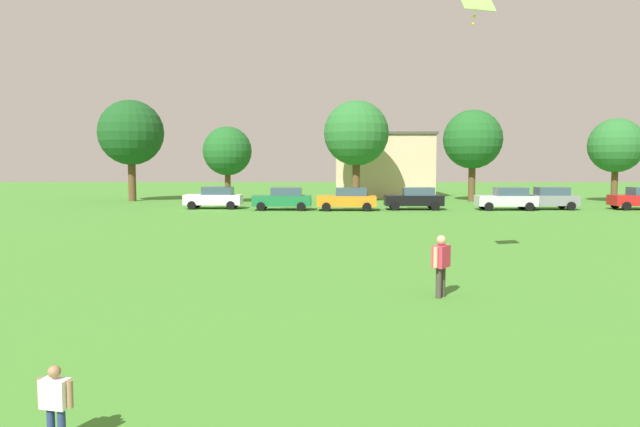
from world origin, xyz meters
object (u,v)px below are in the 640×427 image
at_px(parked_car_black_3, 415,198).
at_px(tree_right, 473,140).
at_px(parked_car_silver_4, 507,199).
at_px(tree_far_right, 616,146).
at_px(parked_car_white_0, 215,197).
at_px(child_kite_flyer, 55,399).
at_px(adult_bystander, 441,261).
at_px(parked_car_orange_2, 348,199).
at_px(tree_far_left, 131,133).
at_px(kite, 476,3).
at_px(parked_car_green_1, 283,198).
at_px(tree_left, 227,151).
at_px(parked_car_gray_5, 548,198).
at_px(tree_center, 356,133).

relative_size(parked_car_black_3, tree_right, 0.52).
distance_m(parked_car_silver_4, tree_far_right, 15.66).
distance_m(parked_car_white_0, parked_car_black_3, 15.14).
xyz_separation_m(child_kite_flyer, tree_far_right, (28.24, 46.72, 4.39)).
bearing_deg(adult_bystander, parked_car_orange_2, 38.09).
relative_size(child_kite_flyer, parked_car_white_0, 0.24).
bearing_deg(tree_far_left, parked_car_orange_2, -28.72).
height_order(child_kite_flyer, tree_far_left, tree_far_left).
bearing_deg(parked_car_black_3, parked_car_silver_4, 177.72).
height_order(child_kite_flyer, parked_car_black_3, parked_car_black_3).
distance_m(kite, parked_car_green_1, 27.86).
height_order(parked_car_green_1, parked_car_orange_2, same).
relative_size(tree_left, tree_right, 0.81).
bearing_deg(tree_far_left, parked_car_gray_5, -15.35).
height_order(child_kite_flyer, tree_far_right, tree_far_right).
relative_size(child_kite_flyer, parked_car_orange_2, 0.24).
distance_m(tree_center, tree_far_right, 22.85).
height_order(kite, parked_car_white_0, kite).
bearing_deg(parked_car_gray_5, child_kite_flyer, 63.07).
bearing_deg(parked_car_green_1, tree_right, -146.94).
bearing_deg(parked_car_orange_2, adult_bystander, 93.37).
height_order(adult_bystander, parked_car_white_0, parked_car_white_0).
bearing_deg(parked_car_silver_4, parked_car_green_1, 1.02).
relative_size(parked_car_white_0, tree_left, 0.64).
xyz_separation_m(parked_car_silver_4, tree_far_left, (-31.28, 10.12, 5.36)).
distance_m(adult_bystander, tree_left, 39.52).
xyz_separation_m(parked_car_black_3, parked_car_silver_4, (6.76, -0.27, 0.00)).
height_order(parked_car_silver_4, tree_center, tree_center).
xyz_separation_m(child_kite_flyer, parked_car_orange_2, (4.40, 37.06, 0.25)).
xyz_separation_m(parked_car_orange_2, tree_center, (1.01, 10.15, 5.27)).
bearing_deg(parked_car_silver_4, child_kite_flyer, 66.71).
bearing_deg(tree_far_right, parked_car_silver_4, -142.90).
distance_m(adult_bystander, parked_car_gray_5, 32.78).
xyz_separation_m(tree_far_left, tree_far_right, (43.32, -1.02, -1.22)).
height_order(parked_car_gray_5, tree_center, tree_center).
height_order(parked_car_silver_4, tree_far_left, tree_far_left).
height_order(child_kite_flyer, tree_center, tree_center).
bearing_deg(parked_car_orange_2, tree_left, -40.19).
xyz_separation_m(parked_car_white_0, tree_center, (11.11, 8.69, 5.27)).
distance_m(parked_car_white_0, parked_car_green_1, 5.47).
relative_size(parked_car_green_1, parked_car_orange_2, 1.00).
relative_size(parked_car_green_1, parked_car_gray_5, 1.00).
distance_m(kite, tree_center, 35.68).
xyz_separation_m(adult_bystander, parked_car_black_3, (3.34, 29.57, -0.10)).
bearing_deg(tree_left, parked_car_gray_5, -16.54).
bearing_deg(child_kite_flyer, parked_car_black_3, 88.98).
relative_size(parked_car_gray_5, tree_center, 0.47).
bearing_deg(adult_bystander, parked_car_silver_4, 15.70).
relative_size(parked_car_white_0, parked_car_silver_4, 1.00).
bearing_deg(parked_car_black_3, parked_car_gray_5, -177.85).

